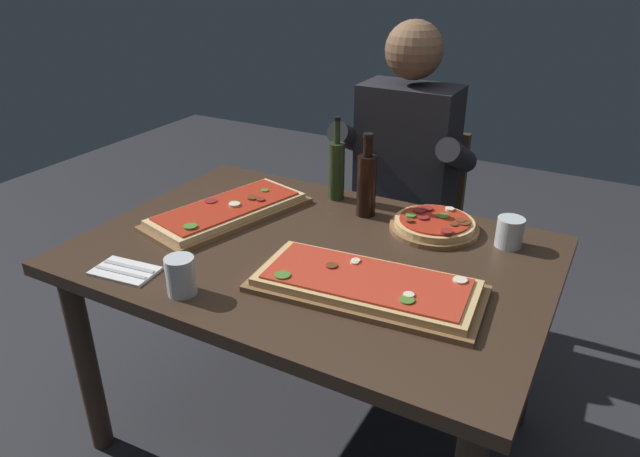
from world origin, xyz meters
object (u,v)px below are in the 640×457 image
at_px(dining_table, 312,277).
at_px(diner_chair, 408,220).
at_px(tumbler_far_side, 510,232).
at_px(oil_bottle_amber, 367,183).
at_px(wine_bottle_dark, 337,169).
at_px(tumbler_near_camera, 181,278).
at_px(pizza_round_far, 434,225).
at_px(pizza_rectangular_left, 228,211).
at_px(seated_diner, 401,174).
at_px(pizza_rectangular_front, 366,285).

distance_m(dining_table, diner_chair, 0.87).
distance_m(dining_table, tumbler_far_side, 0.62).
distance_m(dining_table, oil_bottle_amber, 0.38).
height_order(dining_table, diner_chair, diner_chair).
height_order(wine_bottle_dark, diner_chair, wine_bottle_dark).
height_order(oil_bottle_amber, tumbler_near_camera, oil_bottle_amber).
bearing_deg(oil_bottle_amber, pizza_round_far, -1.56).
xyz_separation_m(pizza_rectangular_left, seated_diner, (0.37, 0.66, -0.02)).
relative_size(wine_bottle_dark, seated_diner, 0.23).
relative_size(pizza_rectangular_front, seated_diner, 0.48).
xyz_separation_m(tumbler_far_side, diner_chair, (-0.52, 0.54, -0.30)).
xyz_separation_m(wine_bottle_dark, diner_chair, (0.12, 0.47, -0.37)).
relative_size(tumbler_near_camera, diner_chair, 0.12).
distance_m(wine_bottle_dark, tumbler_far_side, 0.64).
relative_size(pizza_rectangular_left, tumbler_far_side, 6.63).
distance_m(tumbler_far_side, diner_chair, 0.81).
relative_size(dining_table, seated_diner, 1.05).
xyz_separation_m(tumbler_near_camera, seated_diner, (0.18, 1.11, -0.04)).
xyz_separation_m(pizza_round_far, diner_chair, (-0.28, 0.55, -0.27)).
relative_size(dining_table, pizza_round_far, 4.88).
distance_m(pizza_rectangular_front, pizza_round_far, 0.44).
bearing_deg(seated_diner, tumbler_far_side, -39.31).
height_order(pizza_rectangular_left, pizza_round_far, same).
bearing_deg(tumbler_far_side, pizza_rectangular_front, -121.21).
height_order(oil_bottle_amber, seated_diner, seated_diner).
bearing_deg(pizza_rectangular_left, pizza_rectangular_front, -18.99).
distance_m(pizza_rectangular_front, wine_bottle_dark, 0.65).
relative_size(pizza_rectangular_front, tumbler_near_camera, 6.07).
bearing_deg(diner_chair, wine_bottle_dark, -104.08).
height_order(wine_bottle_dark, tumbler_far_side, wine_bottle_dark).
bearing_deg(oil_bottle_amber, diner_chair, 93.90).
relative_size(pizza_round_far, wine_bottle_dark, 0.95).
bearing_deg(tumbler_far_side, oil_bottle_amber, -179.96).
height_order(wine_bottle_dark, seated_diner, seated_diner).
relative_size(pizza_rectangular_left, wine_bottle_dark, 2.03).
bearing_deg(seated_diner, wine_bottle_dark, -108.68).
relative_size(tumbler_far_side, diner_chair, 0.11).
height_order(oil_bottle_amber, diner_chair, oil_bottle_amber).
height_order(dining_table, pizza_rectangular_left, pizza_rectangular_left).
height_order(pizza_rectangular_front, pizza_round_far, pizza_round_far).
distance_m(pizza_rectangular_front, diner_chair, 1.06).
bearing_deg(wine_bottle_dark, seated_diner, 71.32).
xyz_separation_m(dining_table, seated_diner, (-0.00, 0.74, 0.10)).
xyz_separation_m(pizza_rectangular_front, seated_diner, (-0.25, 0.87, -0.02)).
bearing_deg(tumbler_near_camera, tumbler_far_side, 44.77).
bearing_deg(wine_bottle_dark, pizza_round_far, -12.10).
bearing_deg(oil_bottle_amber, tumbler_near_camera, -107.34).
xyz_separation_m(pizza_rectangular_front, oil_bottle_amber, (-0.21, 0.45, 0.10)).
relative_size(oil_bottle_amber, diner_chair, 0.33).
xyz_separation_m(pizza_rectangular_front, tumbler_far_side, (0.27, 0.45, 0.03)).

